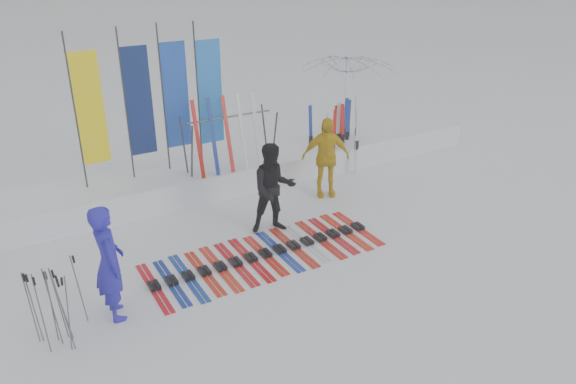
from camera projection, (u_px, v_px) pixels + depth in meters
ground at (324, 281)px, 9.67m from camera, size 120.00×120.00×0.00m
snow_bank at (217, 174)px, 13.17m from camera, size 14.00×1.60×0.60m
person_blue at (109, 263)px, 8.43m from camera, size 0.46×0.69×1.89m
person_black at (273, 189)px, 10.94m from camera, size 1.04×0.90×1.84m
person_yellow at (326, 157)px, 12.48m from camera, size 1.16×0.82×1.83m
tent_canopy at (348, 96)px, 16.00m from camera, size 3.15×3.19×2.45m
ski_row at (265, 254)px, 10.41m from camera, size 4.40×1.70×0.07m
pole_cluster at (54, 307)px, 7.99m from camera, size 0.77×0.63×1.25m
feather_flags at (154, 100)px, 11.85m from camera, size 3.17×0.16×3.20m
ski_rack at (230, 134)px, 12.49m from camera, size 2.04×0.80×1.23m
upright_skis at (340, 135)px, 14.19m from camera, size 1.49×1.02×1.66m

